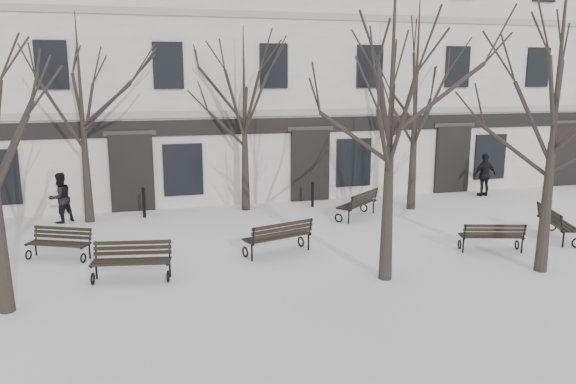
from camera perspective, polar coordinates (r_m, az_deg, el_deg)
name	(u,v)px	position (r m, az deg, el deg)	size (l,w,h in m)	color
ground	(273,271)	(14.86, -1.58, -8.02)	(100.00, 100.00, 0.00)	white
building	(206,65)	(26.77, -8.35, 12.63)	(40.40, 10.20, 11.40)	silver
tree_2	(392,78)	(13.65, 10.55, 11.34)	(5.57, 5.57, 7.96)	black
tree_3	(559,75)	(15.50, 25.80, 10.63)	(5.64, 5.64, 8.05)	black
tree_4	(81,94)	(20.34, -20.32, 9.34)	(4.97, 4.97, 7.10)	black
tree_5	(244,97)	(20.99, -4.48, 9.59)	(4.77, 4.77, 6.82)	black
tree_6	(417,73)	(21.59, 12.96, 11.73)	(5.76, 5.76, 8.22)	black
bench_0	(132,260)	(14.61, -15.59, -6.63)	(2.00, 1.02, 0.97)	black
bench_1	(279,236)	(16.03, -0.95, -4.49)	(2.10, 1.27, 1.00)	black
bench_2	(492,236)	(17.32, 20.00, -4.19)	(1.87, 1.11, 0.90)	black
bench_3	(59,242)	(16.94, -22.20, -4.73)	(1.82, 1.29, 0.88)	black
bench_4	(359,203)	(20.28, 7.19, -1.14)	(1.96, 1.80, 1.00)	black
bench_5	(556,222)	(19.44, 25.58, -2.77)	(1.32, 2.09, 1.00)	black
bollard_a	(144,201)	(20.84, -14.43, -0.94)	(0.14, 0.14, 1.11)	black
bollard_b	(313,193)	(21.84, 2.51, -0.14)	(0.13, 0.13, 1.01)	black
pedestrian_b	(62,222)	(21.17, -21.95, -2.88)	(0.86, 0.67, 1.76)	black
pedestrian_c	(483,196)	(25.39, 19.22, -0.37)	(1.07, 0.44, 1.82)	black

